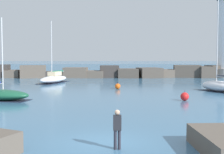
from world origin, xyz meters
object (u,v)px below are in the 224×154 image
Objects in this scene: mooring_buoy_orange_near at (118,86)px; person_on_rocks at (117,127)px; sailboat_moored_3 at (219,86)px; mooring_buoy_far_side at (185,97)px; sailboat_moored_4 at (54,79)px.

person_on_rocks is (-1.52, -26.30, 0.65)m from mooring_buoy_orange_near.
sailboat_moored_3 is 11.04× the size of mooring_buoy_far_side.
mooring_buoy_orange_near is 12.40m from mooring_buoy_far_side.
sailboat_moored_3 is at bearing 50.74° from mooring_buoy_far_side.
mooring_buoy_far_side is at bearing -62.46° from mooring_buoy_orange_near.
mooring_buoy_far_side is 16.94m from person_on_rocks.
mooring_buoy_orange_near is at bearing -46.21° from sailboat_moored_4.
sailboat_moored_3 is at bearing 59.53° from person_on_rocks.
sailboat_moored_4 is at bearing 148.10° from sailboat_moored_3.
mooring_buoy_far_side is (-6.24, -7.63, -0.29)m from sailboat_moored_3.
sailboat_moored_3 reaches higher than person_on_rocks.
sailboat_moored_3 is 26.60m from person_on_rocks.
sailboat_moored_3 is 6.12× the size of person_on_rocks.
person_on_rocks is at bearing -115.36° from mooring_buoy_far_side.
mooring_buoy_far_side is (5.74, -11.00, 0.04)m from mooring_buoy_orange_near.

